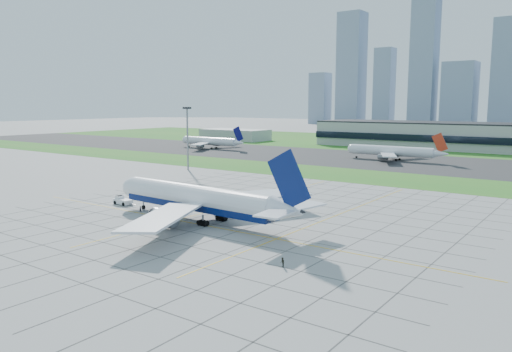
{
  "coord_description": "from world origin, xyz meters",
  "views": [
    {
      "loc": [
        71.53,
        -82.97,
        26.81
      ],
      "look_at": [
        -8.64,
        27.8,
        7.0
      ],
      "focal_mm": 35.0,
      "sensor_mm": 36.0,
      "label": 1
    }
  ],
  "objects_px": {
    "light_mast": "(187,130)",
    "distant_jet_1": "(393,151)",
    "distant_jet_0": "(210,141)",
    "pushback_tug": "(122,201)",
    "crew_far": "(282,262)",
    "crew_near": "(140,209)",
    "airliner": "(198,199)"
  },
  "relations": [
    {
      "from": "light_mast",
      "to": "airliner",
      "type": "xyz_separation_m",
      "value": [
        64.41,
        -64.14,
        -11.24
      ]
    },
    {
      "from": "distant_jet_1",
      "to": "light_mast",
      "type": "bearing_deg",
      "value": -123.75
    },
    {
      "from": "crew_near",
      "to": "distant_jet_0",
      "type": "xyz_separation_m",
      "value": [
        -104.61,
        146.52,
        3.64
      ]
    },
    {
      "from": "light_mast",
      "to": "crew_far",
      "type": "bearing_deg",
      "value": -39.45
    },
    {
      "from": "pushback_tug",
      "to": "crew_far",
      "type": "xyz_separation_m",
      "value": [
        63.41,
        -18.74,
        -0.16
      ]
    },
    {
      "from": "airliner",
      "to": "distant_jet_0",
      "type": "xyz_separation_m",
      "value": [
        -121.85,
        144.09,
        -0.46
      ]
    },
    {
      "from": "crew_far",
      "to": "distant_jet_1",
      "type": "xyz_separation_m",
      "value": [
        -43.22,
        163.7,
        3.65
      ]
    },
    {
      "from": "airliner",
      "to": "pushback_tug",
      "type": "distance_m",
      "value": 29.68
    },
    {
      "from": "airliner",
      "to": "crew_near",
      "type": "xyz_separation_m",
      "value": [
        -17.24,
        -2.43,
        -4.1
      ]
    },
    {
      "from": "crew_near",
      "to": "pushback_tug",
      "type": "bearing_deg",
      "value": 82.88
    },
    {
      "from": "distant_jet_0",
      "to": "distant_jet_1",
      "type": "relative_size",
      "value": 0.98
    },
    {
      "from": "pushback_tug",
      "to": "distant_jet_0",
      "type": "distance_m",
      "value": 169.69
    },
    {
      "from": "crew_far",
      "to": "distant_jet_1",
      "type": "distance_m",
      "value": 169.35
    },
    {
      "from": "light_mast",
      "to": "crew_far",
      "type": "xyz_separation_m",
      "value": [
        98.46,
        -81.02,
        -15.34
      ]
    },
    {
      "from": "crew_near",
      "to": "distant_jet_0",
      "type": "height_order",
      "value": "distant_jet_0"
    },
    {
      "from": "distant_jet_1",
      "to": "airliner",
      "type": "bearing_deg",
      "value": -86.43
    },
    {
      "from": "light_mast",
      "to": "distant_jet_1",
      "type": "bearing_deg",
      "value": 56.25
    },
    {
      "from": "light_mast",
      "to": "distant_jet_1",
      "type": "distance_m",
      "value": 100.12
    },
    {
      "from": "distant_jet_0",
      "to": "distant_jet_1",
      "type": "bearing_deg",
      "value": 1.39
    },
    {
      "from": "crew_near",
      "to": "distant_jet_1",
      "type": "distance_m",
      "value": 149.52
    },
    {
      "from": "distant_jet_0",
      "to": "pushback_tug",
      "type": "bearing_deg",
      "value": -56.96
    },
    {
      "from": "airliner",
      "to": "pushback_tug",
      "type": "relative_size",
      "value": 7.2
    },
    {
      "from": "pushback_tug",
      "to": "crew_far",
      "type": "height_order",
      "value": "pushback_tug"
    },
    {
      "from": "pushback_tug",
      "to": "crew_near",
      "type": "bearing_deg",
      "value": -16.91
    },
    {
      "from": "airliner",
      "to": "crew_near",
      "type": "height_order",
      "value": "airliner"
    },
    {
      "from": "light_mast",
      "to": "distant_jet_0",
      "type": "height_order",
      "value": "light_mast"
    },
    {
      "from": "light_mast",
      "to": "pushback_tug",
      "type": "xyz_separation_m",
      "value": [
        35.05,
        -62.28,
        -15.19
      ]
    },
    {
      "from": "pushback_tug",
      "to": "crew_far",
      "type": "relative_size",
      "value": 4.82
    },
    {
      "from": "pushback_tug",
      "to": "crew_near",
      "type": "distance_m",
      "value": 12.86
    },
    {
      "from": "light_mast",
      "to": "crew_far",
      "type": "height_order",
      "value": "light_mast"
    },
    {
      "from": "distant_jet_0",
      "to": "distant_jet_1",
      "type": "xyz_separation_m",
      "value": [
        112.68,
        2.74,
        0.0
      ]
    },
    {
      "from": "crew_far",
      "to": "distant_jet_1",
      "type": "relative_size",
      "value": 0.04
    }
  ]
}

